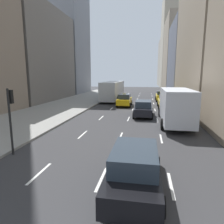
{
  "coord_description": "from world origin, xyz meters",
  "views": [
    {
      "loc": [
        4.37,
        0.51,
        4.23
      ],
      "look_at": [
        1.84,
        14.8,
        1.61
      ],
      "focal_mm": 32.0,
      "sensor_mm": 36.0,
      "label": 1
    }
  ],
  "objects_px": {
    "taxi_third": "(165,101)",
    "city_bus": "(113,90)",
    "traffic_light_pole": "(10,111)",
    "taxi_second": "(162,96)",
    "sedan_silver_behind": "(143,108)",
    "box_truck": "(175,105)",
    "taxi_lead": "(124,100)",
    "sedan_black_near": "(135,167)"
  },
  "relations": [
    {
      "from": "taxi_second",
      "to": "traffic_light_pole",
      "type": "distance_m",
      "value": 27.55
    },
    {
      "from": "sedan_black_near",
      "to": "taxi_third",
      "type": "bearing_deg",
      "value": 82.15
    },
    {
      "from": "taxi_lead",
      "to": "taxi_second",
      "type": "relative_size",
      "value": 1.0
    },
    {
      "from": "box_truck",
      "to": "taxi_third",
      "type": "bearing_deg",
      "value": 90.0
    },
    {
      "from": "city_bus",
      "to": "traffic_light_pole",
      "type": "bearing_deg",
      "value": -92.56
    },
    {
      "from": "sedan_silver_behind",
      "to": "box_truck",
      "type": "relative_size",
      "value": 0.57
    },
    {
      "from": "sedan_black_near",
      "to": "traffic_light_pole",
      "type": "height_order",
      "value": "traffic_light_pole"
    },
    {
      "from": "sedan_black_near",
      "to": "box_truck",
      "type": "relative_size",
      "value": 0.58
    },
    {
      "from": "taxi_third",
      "to": "city_bus",
      "type": "height_order",
      "value": "city_bus"
    },
    {
      "from": "sedan_silver_behind",
      "to": "city_bus",
      "type": "xyz_separation_m",
      "value": [
        -5.61,
        13.67,
        0.92
      ]
    },
    {
      "from": "taxi_third",
      "to": "taxi_second",
      "type": "bearing_deg",
      "value": 90.0
    },
    {
      "from": "sedan_black_near",
      "to": "city_bus",
      "type": "height_order",
      "value": "city_bus"
    },
    {
      "from": "taxi_second",
      "to": "traffic_light_pole",
      "type": "relative_size",
      "value": 1.22
    },
    {
      "from": "sedan_silver_behind",
      "to": "taxi_second",
      "type": "bearing_deg",
      "value": 78.68
    },
    {
      "from": "taxi_lead",
      "to": "traffic_light_pole",
      "type": "relative_size",
      "value": 1.22
    },
    {
      "from": "taxi_third",
      "to": "traffic_light_pole",
      "type": "xyz_separation_m",
      "value": [
        -9.55,
        -18.03,
        1.53
      ]
    },
    {
      "from": "city_bus",
      "to": "traffic_light_pole",
      "type": "relative_size",
      "value": 3.23
    },
    {
      "from": "taxi_third",
      "to": "box_truck",
      "type": "relative_size",
      "value": 0.52
    },
    {
      "from": "city_bus",
      "to": "sedan_silver_behind",
      "type": "bearing_deg",
      "value": -67.69
    },
    {
      "from": "sedan_silver_behind",
      "to": "box_truck",
      "type": "height_order",
      "value": "box_truck"
    },
    {
      "from": "box_truck",
      "to": "traffic_light_pole",
      "type": "height_order",
      "value": "traffic_light_pole"
    },
    {
      "from": "city_bus",
      "to": "box_truck",
      "type": "relative_size",
      "value": 1.38
    },
    {
      "from": "taxi_second",
      "to": "sedan_black_near",
      "type": "height_order",
      "value": "taxi_second"
    },
    {
      "from": "traffic_light_pole",
      "to": "sedan_black_near",
      "type": "bearing_deg",
      "value": -18.76
    },
    {
      "from": "traffic_light_pole",
      "to": "city_bus",
      "type": "bearing_deg",
      "value": 87.44
    },
    {
      "from": "taxi_second",
      "to": "taxi_third",
      "type": "relative_size",
      "value": 1.0
    },
    {
      "from": "traffic_light_pole",
      "to": "sedan_silver_behind",
      "type": "bearing_deg",
      "value": 60.26
    },
    {
      "from": "taxi_second",
      "to": "sedan_black_near",
      "type": "bearing_deg",
      "value": -95.69
    },
    {
      "from": "taxi_lead",
      "to": "sedan_silver_behind",
      "type": "relative_size",
      "value": 0.91
    },
    {
      "from": "box_truck",
      "to": "sedan_silver_behind",
      "type": "bearing_deg",
      "value": 132.7
    },
    {
      "from": "taxi_third",
      "to": "city_bus",
      "type": "relative_size",
      "value": 0.38
    },
    {
      "from": "sedan_black_near",
      "to": "box_truck",
      "type": "bearing_deg",
      "value": 75.81
    },
    {
      "from": "sedan_silver_behind",
      "to": "city_bus",
      "type": "height_order",
      "value": "city_bus"
    },
    {
      "from": "sedan_black_near",
      "to": "box_truck",
      "type": "xyz_separation_m",
      "value": [
        2.8,
        11.07,
        0.85
      ]
    },
    {
      "from": "sedan_silver_behind",
      "to": "sedan_black_near",
      "type": "bearing_deg",
      "value": -90.0
    },
    {
      "from": "sedan_silver_behind",
      "to": "box_truck",
      "type": "distance_m",
      "value": 4.21
    },
    {
      "from": "city_bus",
      "to": "traffic_light_pole",
      "type": "distance_m",
      "value": 25.52
    },
    {
      "from": "taxi_second",
      "to": "sedan_silver_behind",
      "type": "xyz_separation_m",
      "value": [
        -2.8,
        -13.98,
        -0.02
      ]
    },
    {
      "from": "city_bus",
      "to": "traffic_light_pole",
      "type": "height_order",
      "value": "traffic_light_pole"
    },
    {
      "from": "taxi_lead",
      "to": "city_bus",
      "type": "height_order",
      "value": "city_bus"
    },
    {
      "from": "sedan_black_near",
      "to": "box_truck",
      "type": "height_order",
      "value": "box_truck"
    },
    {
      "from": "taxi_third",
      "to": "city_bus",
      "type": "xyz_separation_m",
      "value": [
        -8.41,
        7.46,
        0.91
      ]
    }
  ]
}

